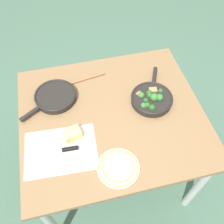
% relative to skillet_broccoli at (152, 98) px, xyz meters
% --- Properties ---
extents(ground_plane, '(14.00, 14.00, 0.00)m').
position_rel_skillet_broccoli_xyz_m(ground_plane, '(-0.25, -0.04, -0.78)').
color(ground_plane, '#476B56').
extents(dining_table_red, '(1.06, 0.94, 0.76)m').
position_rel_skillet_broccoli_xyz_m(dining_table_red, '(-0.25, -0.04, -0.12)').
color(dining_table_red, olive).
rests_on(dining_table_red, ground_plane).
extents(skillet_broccoli, '(0.25, 0.37, 0.08)m').
position_rel_skillet_broccoli_xyz_m(skillet_broccoli, '(0.00, 0.00, 0.00)').
color(skillet_broccoli, black).
rests_on(skillet_broccoli, dining_table_red).
extents(skillet_eggs, '(0.34, 0.27, 0.04)m').
position_rel_skillet_broccoli_xyz_m(skillet_eggs, '(-0.56, 0.15, -0.01)').
color(skillet_eggs, black).
rests_on(skillet_eggs, dining_table_red).
extents(wooden_spoon, '(0.38, 0.09, 0.02)m').
position_rel_skillet_broccoli_xyz_m(wooden_spoon, '(-0.45, 0.25, -0.02)').
color(wooden_spoon, '#996B42').
rests_on(wooden_spoon, dining_table_red).
extents(parchment_sheet, '(0.39, 0.30, 0.00)m').
position_rel_skillet_broccoli_xyz_m(parchment_sheet, '(-0.57, -0.20, -0.03)').
color(parchment_sheet, silver).
rests_on(parchment_sheet, dining_table_red).
extents(grater_knife, '(0.26, 0.04, 0.02)m').
position_rel_skillet_broccoli_xyz_m(grater_knife, '(-0.57, -0.21, -0.02)').
color(grater_knife, silver).
rests_on(grater_knife, dining_table_red).
extents(cheese_block, '(0.10, 0.09, 0.05)m').
position_rel_skillet_broccoli_xyz_m(cheese_block, '(-0.49, -0.13, -0.00)').
color(cheese_block, '#EFD67A').
rests_on(cheese_block, dining_table_red).
extents(dinner_plate_stack, '(0.21, 0.21, 0.03)m').
position_rel_skillet_broccoli_xyz_m(dinner_plate_stack, '(-0.30, -0.37, -0.01)').
color(dinner_plate_stack, white).
rests_on(dinner_plate_stack, dining_table_red).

